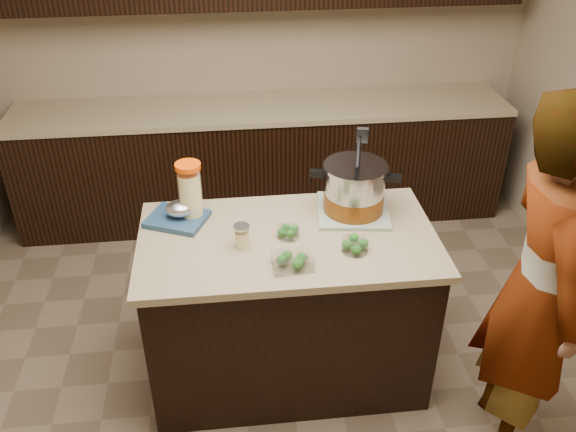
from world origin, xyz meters
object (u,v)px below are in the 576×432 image
at_px(island, 288,307).
at_px(stock_pot, 354,191).
at_px(person, 539,290).
at_px(lemonade_pitcher, 190,194).

height_order(island, stock_pot, stock_pot).
height_order(island, person, person).
bearing_deg(stock_pot, lemonade_pitcher, -168.76).
relative_size(island, stock_pot, 3.15).
distance_m(island, stock_pot, 0.70).
height_order(stock_pot, person, person).
bearing_deg(lemonade_pitcher, island, -25.40).
xyz_separation_m(stock_pot, lemonade_pitcher, (-0.83, 0.03, 0.02)).
distance_m(island, lemonade_pitcher, 0.78).
relative_size(stock_pot, lemonade_pitcher, 1.50).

